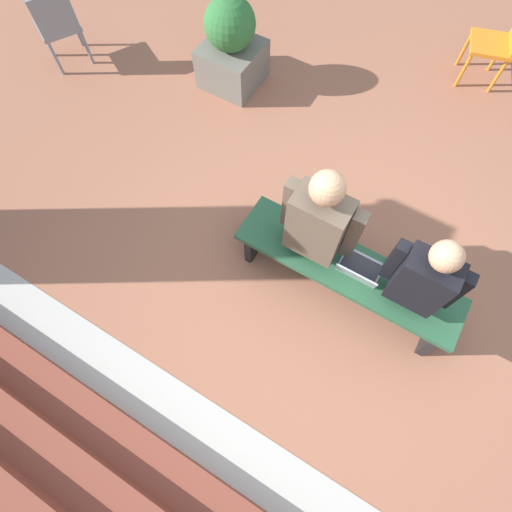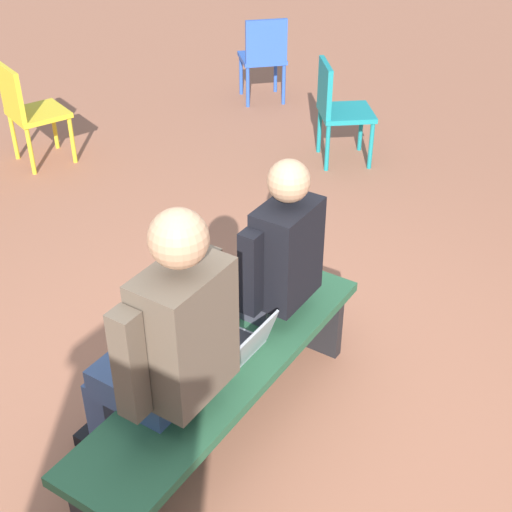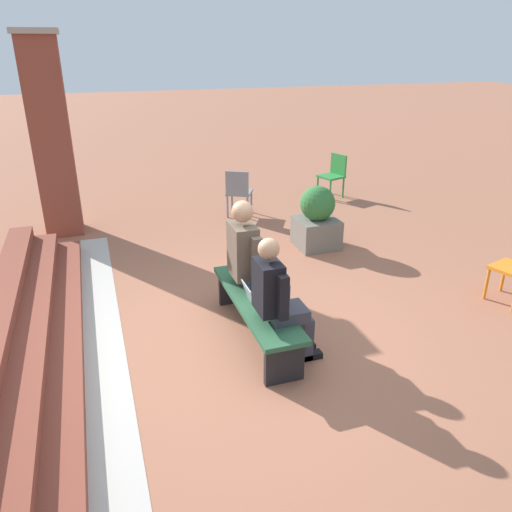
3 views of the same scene
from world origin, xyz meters
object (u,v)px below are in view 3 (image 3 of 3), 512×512
Objects in this scene: bench at (256,307)px; plastic_chair_near_bench_right at (238,190)px; laptop at (257,298)px; plastic_chair_far_left at (334,173)px; planter at (317,219)px; person_adult at (253,260)px; person_student at (278,297)px.

plastic_chair_near_bench_right is (3.87, -0.97, 0.13)m from bench.
laptop is 0.38× the size of plastic_chair_far_left.
plastic_chair_near_bench_right reaches higher than bench.
plastic_chair_near_bench_right is at bearing 21.76° from planter.
person_adult reaches higher than laptop.
person_adult is 5.17m from plastic_chair_far_left.
planter is at bearing -158.24° from plastic_chair_near_bench_right.
bench is 0.58m from person_student.
bench is 0.17m from laptop.
person_student reaches higher than bench.
plastic_chair_far_left is (4.47, -3.14, 0.13)m from bench.
laptop reaches higher than bench.
person_adult is 1.67× the size of plastic_chair_far_left.
laptop is (-0.39, 0.08, -0.24)m from person_adult.
person_adult is 3.68m from plastic_chair_near_bench_right.
person_adult is 1.67× the size of plastic_chair_near_bench_right.
person_adult reaches higher than plastic_chair_far_left.
plastic_chair_far_left is 2.77m from planter.
planter reaches higher than plastic_chair_near_bench_right.
laptop is at bearing 167.95° from person_adult.
person_adult is at bearing 165.78° from plastic_chair_near_bench_right.
laptop is (0.38, 0.08, -0.19)m from person_student.
plastic_chair_near_bench_right is 0.89× the size of planter.
plastic_chair_far_left and plastic_chair_near_bench_right have the same top height.
bench is 2.14× the size of plastic_chair_far_left.
bench is 1.40× the size of person_student.
person_student reaches higher than laptop.
person_adult is at bearing -12.81° from bench.
laptop is at bearing 171.08° from bench.
plastic_chair_near_bench_right is at bearing 105.57° from plastic_chair_far_left.
plastic_chair_far_left is 1.00× the size of plastic_chair_near_bench_right.
laptop is 4.07m from plastic_chair_near_bench_right.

